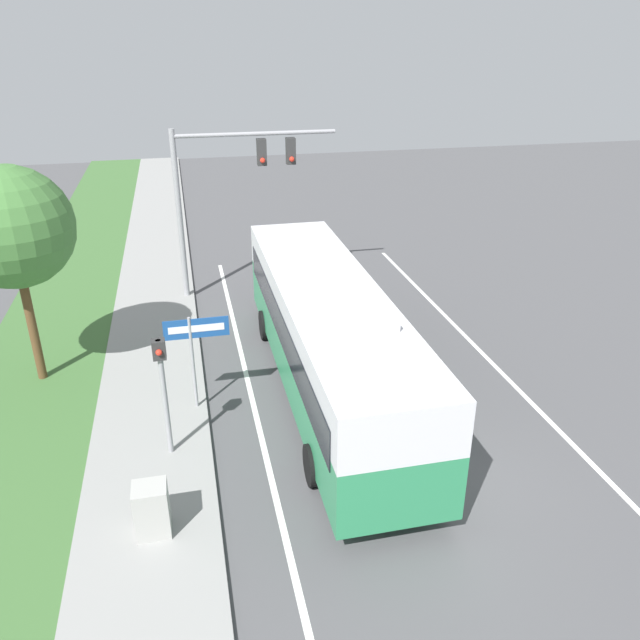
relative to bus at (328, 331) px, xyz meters
name	(u,v)px	position (x,y,z in m)	size (l,w,h in m)	color
ground_plane	(440,480)	(1.53, -4.14, -1.85)	(80.00, 80.00, 0.00)	#4C4C4F
sidewalk	(148,523)	(-4.67, -4.14, -1.79)	(2.80, 80.00, 0.12)	gray
lane_divider_near	(278,505)	(-2.07, -4.14, -1.84)	(0.14, 30.00, 0.01)	silver
lane_divider_far	(585,457)	(5.13, -4.14, -1.84)	(0.14, 30.00, 0.01)	silver
bus	(328,331)	(0.00, 0.00, 0.00)	(2.68, 11.66, 3.33)	#2D8956
signal_gantry	(227,179)	(-1.80, 7.58, 2.45)	(5.66, 0.41, 6.03)	#939399
pedestrian_signal	(163,379)	(-4.20, -1.94, 0.19)	(0.28, 0.34, 2.99)	#939399
street_sign	(195,343)	(-3.43, -0.12, 0.09)	(1.60, 0.08, 2.64)	#939399
utility_cabinet	(152,510)	(-4.54, -4.48, -1.19)	(0.65, 0.59, 1.08)	#A8A8A3
roadside_tree	(11,228)	(-7.68, 2.38, 2.59)	(3.14, 3.14, 5.92)	brown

